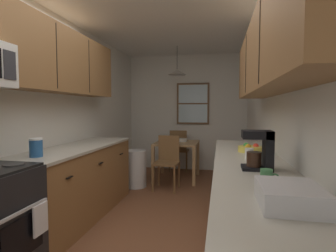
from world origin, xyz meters
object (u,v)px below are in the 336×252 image
dining_chair_far (179,148)px  table_serving_bowl (182,140)px  mug_by_coffeemaker (249,154)px  dining_chair_near (167,159)px  trash_bin (136,168)px  mug_spare (267,178)px  storage_canister (36,148)px  fruit_bowl (250,149)px  dish_rack (290,196)px  dining_table (177,148)px  coffee_maker (261,149)px

dining_chair_far → table_serving_bowl: dining_chair_far is taller
dining_chair_far → mug_by_coffeemaker: mug_by_coffeemaker is taller
dining_chair_near → trash_bin: bearing=-179.4°
dining_chair_near → mug_spare: 3.02m
storage_canister → table_serving_bowl: size_ratio=0.91×
dining_chair_far → mug_spare: bearing=-74.2°
trash_bin → mug_by_coffeemaker: (1.69, -1.91, 0.63)m
dining_chair_far → fruit_bowl: (1.19, -2.73, 0.44)m
mug_by_coffeemaker → table_serving_bowl: mug_by_coffeemaker is taller
dining_chair_far → storage_canister: 3.57m
mug_spare → table_serving_bowl: size_ratio=0.55×
dish_rack → table_serving_bowl: dish_rack is taller
dining_table → coffee_maker: coffee_maker is taller
storage_canister → table_serving_bowl: bearing=70.9°
mug_by_coffeemaker → fruit_bowl: (0.06, 0.47, -0.02)m
mug_spare → table_serving_bowl: 3.64m
dish_rack → coffee_maker: bearing=91.7°
mug_by_coffeemaker → dish_rack: bearing=-86.7°
coffee_maker → dish_rack: size_ratio=0.87×
dining_table → storage_canister: size_ratio=4.87×
coffee_maker → dish_rack: coffee_maker is taller
dining_chair_near → coffee_maker: (1.18, -2.29, 0.56)m
dining_chair_near → fruit_bowl: bearing=-50.4°
dining_table → mug_spare: (1.09, -3.40, 0.35)m
mug_by_coffeemaker → dining_chair_far: bearing=109.4°
dining_table → dish_rack: bearing=-72.9°
dish_rack → fruit_bowl: bearing=90.3°
table_serving_bowl → coffee_maker: bearing=-71.1°
fruit_bowl → table_serving_bowl: size_ratio=1.30×
dining_table → storage_canister: 2.96m
coffee_maker → fruit_bowl: 0.85m
dining_chair_near → dining_table: bearing=84.6°
dining_chair_far → mug_spare: size_ratio=8.34×
trash_bin → storage_canister: (-0.30, -2.14, 0.67)m
storage_canister → mug_spare: size_ratio=1.66×
dish_rack → table_serving_bowl: 3.94m
mug_spare → table_serving_bowl: mug_spare is taller
coffee_maker → mug_by_coffeemaker: (-0.04, 0.37, -0.10)m
mug_spare → fruit_bowl: size_ratio=0.42×
dining_table → mug_spare: size_ratio=8.10×
dining_table → dish_rack: dish_rack is taller
dining_chair_far → coffee_maker: 3.81m
trash_bin → dish_rack: 3.57m
storage_canister → coffee_maker: (2.04, -0.14, 0.07)m
mug_spare → dining_chair_near: bearing=112.6°
mug_by_coffeemaker → table_serving_bowl: bearing=110.5°
dining_chair_near → storage_canister: bearing=-111.7°
mug_spare → storage_canister: bearing=163.1°
dining_table → table_serving_bowl: size_ratio=4.42×
storage_canister → dish_rack: storage_canister is taller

